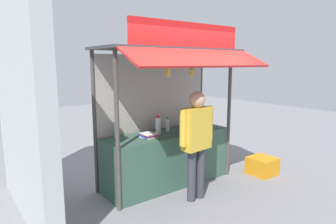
{
  "coord_description": "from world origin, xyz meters",
  "views": [
    {
      "loc": [
        -2.86,
        -3.77,
        2.02
      ],
      "look_at": [
        0.0,
        0.0,
        1.23
      ],
      "focal_mm": 31.5,
      "sensor_mm": 36.0,
      "label": 1
    }
  ],
  "objects_px": {
    "water_bottle_center": "(116,129)",
    "magazine_stack_back_left": "(190,132)",
    "water_bottle_left": "(157,124)",
    "water_bottle_far_right": "(167,125)",
    "water_bottle_front_left": "(158,125)",
    "magazine_stack_mid_right": "(149,135)",
    "banana_bunch_leftmost": "(192,72)",
    "plastic_crate": "(262,166)",
    "vendor_person": "(197,136)",
    "water_bottle_front_right": "(196,120)",
    "water_bottle_far_left": "(185,119)",
    "banana_bunch_inner_left": "(168,72)"
  },
  "relations": [
    {
      "from": "water_bottle_center",
      "to": "magazine_stack_back_left",
      "type": "bearing_deg",
      "value": -26.15
    },
    {
      "from": "water_bottle_center",
      "to": "magazine_stack_back_left",
      "type": "xyz_separation_m",
      "value": [
        1.06,
        -0.52,
        -0.1
      ]
    },
    {
      "from": "water_bottle_left",
      "to": "water_bottle_far_right",
      "type": "bearing_deg",
      "value": -46.48
    },
    {
      "from": "water_bottle_front_left",
      "to": "magazine_stack_mid_right",
      "type": "xyz_separation_m",
      "value": [
        -0.24,
        -0.09,
        -0.11
      ]
    },
    {
      "from": "water_bottle_center",
      "to": "water_bottle_front_left",
      "type": "height_order",
      "value": "water_bottle_front_left"
    },
    {
      "from": "banana_bunch_leftmost",
      "to": "plastic_crate",
      "type": "height_order",
      "value": "banana_bunch_leftmost"
    },
    {
      "from": "magazine_stack_back_left",
      "to": "vendor_person",
      "type": "xyz_separation_m",
      "value": [
        -0.28,
        -0.46,
        0.07
      ]
    },
    {
      "from": "water_bottle_front_left",
      "to": "vendor_person",
      "type": "height_order",
      "value": "vendor_person"
    },
    {
      "from": "water_bottle_front_left",
      "to": "vendor_person",
      "type": "relative_size",
      "value": 0.19
    },
    {
      "from": "water_bottle_front_right",
      "to": "magazine_stack_back_left",
      "type": "height_order",
      "value": "water_bottle_front_right"
    },
    {
      "from": "water_bottle_front_right",
      "to": "plastic_crate",
      "type": "bearing_deg",
      "value": -38.04
    },
    {
      "from": "magazine_stack_mid_right",
      "to": "vendor_person",
      "type": "height_order",
      "value": "vendor_person"
    },
    {
      "from": "water_bottle_center",
      "to": "water_bottle_front_right",
      "type": "xyz_separation_m",
      "value": [
        1.47,
        -0.22,
        -0.0
      ]
    },
    {
      "from": "water_bottle_far_left",
      "to": "magazine_stack_mid_right",
      "type": "relative_size",
      "value": 1.02
    },
    {
      "from": "water_bottle_center",
      "to": "vendor_person",
      "type": "height_order",
      "value": "vendor_person"
    },
    {
      "from": "water_bottle_center",
      "to": "water_bottle_front_right",
      "type": "height_order",
      "value": "water_bottle_center"
    },
    {
      "from": "magazine_stack_back_left",
      "to": "water_bottle_far_right",
      "type": "bearing_deg",
      "value": 113.78
    },
    {
      "from": "magazine_stack_mid_right",
      "to": "banana_bunch_inner_left",
      "type": "xyz_separation_m",
      "value": [
        0.08,
        -0.39,
        0.99
      ]
    },
    {
      "from": "plastic_crate",
      "to": "vendor_person",
      "type": "bearing_deg",
      "value": -179.8
    },
    {
      "from": "water_bottle_far_right",
      "to": "plastic_crate",
      "type": "distance_m",
      "value": 1.94
    },
    {
      "from": "water_bottle_front_right",
      "to": "banana_bunch_inner_left",
      "type": "relative_size",
      "value": 0.92
    },
    {
      "from": "water_bottle_front_right",
      "to": "vendor_person",
      "type": "bearing_deg",
      "value": -131.96
    },
    {
      "from": "water_bottle_left",
      "to": "plastic_crate",
      "type": "bearing_deg",
      "value": -30.21
    },
    {
      "from": "water_bottle_far_left",
      "to": "water_bottle_far_right",
      "type": "bearing_deg",
      "value": -166.23
    },
    {
      "from": "magazine_stack_back_left",
      "to": "vendor_person",
      "type": "height_order",
      "value": "vendor_person"
    },
    {
      "from": "water_bottle_far_right",
      "to": "water_bottle_front_right",
      "type": "relative_size",
      "value": 0.86
    },
    {
      "from": "banana_bunch_leftmost",
      "to": "plastic_crate",
      "type": "bearing_deg",
      "value": -10.3
    },
    {
      "from": "water_bottle_far_right",
      "to": "water_bottle_far_left",
      "type": "xyz_separation_m",
      "value": [
        0.5,
        0.12,
        0.02
      ]
    },
    {
      "from": "water_bottle_far_left",
      "to": "water_bottle_front_right",
      "type": "relative_size",
      "value": 1.01
    },
    {
      "from": "water_bottle_front_right",
      "to": "magazine_stack_back_left",
      "type": "relative_size",
      "value": 0.94
    },
    {
      "from": "water_bottle_far_left",
      "to": "water_bottle_center",
      "type": "bearing_deg",
      "value": 179.44
    },
    {
      "from": "water_bottle_far_right",
      "to": "magazine_stack_back_left",
      "type": "relative_size",
      "value": 0.81
    },
    {
      "from": "water_bottle_front_right",
      "to": "vendor_person",
      "type": "height_order",
      "value": "vendor_person"
    },
    {
      "from": "magazine_stack_back_left",
      "to": "banana_bunch_inner_left",
      "type": "height_order",
      "value": "banana_bunch_inner_left"
    },
    {
      "from": "banana_bunch_leftmost",
      "to": "plastic_crate",
      "type": "relative_size",
      "value": 0.67
    },
    {
      "from": "water_bottle_left",
      "to": "plastic_crate",
      "type": "relative_size",
      "value": 0.54
    },
    {
      "from": "water_bottle_front_right",
      "to": "banana_bunch_inner_left",
      "type": "bearing_deg",
      "value": -154.12
    },
    {
      "from": "water_bottle_far_left",
      "to": "banana_bunch_inner_left",
      "type": "distance_m",
      "value": 1.45
    },
    {
      "from": "banana_bunch_leftmost",
      "to": "vendor_person",
      "type": "relative_size",
      "value": 0.18
    },
    {
      "from": "water_bottle_far_right",
      "to": "water_bottle_front_left",
      "type": "bearing_deg",
      "value": -161.66
    },
    {
      "from": "water_bottle_left",
      "to": "magazine_stack_back_left",
      "type": "distance_m",
      "value": 0.59
    },
    {
      "from": "water_bottle_far_left",
      "to": "banana_bunch_inner_left",
      "type": "xyz_separation_m",
      "value": [
        -0.92,
        -0.69,
        0.89
      ]
    },
    {
      "from": "banana_bunch_leftmost",
      "to": "vendor_person",
      "type": "height_order",
      "value": "banana_bunch_leftmost"
    },
    {
      "from": "water_bottle_left",
      "to": "vendor_person",
      "type": "bearing_deg",
      "value": -89.18
    },
    {
      "from": "magazine_stack_back_left",
      "to": "magazine_stack_mid_right",
      "type": "height_order",
      "value": "magazine_stack_mid_right"
    },
    {
      "from": "magazine_stack_mid_right",
      "to": "magazine_stack_back_left",
      "type": "bearing_deg",
      "value": -17.13
    },
    {
      "from": "water_bottle_front_left",
      "to": "water_bottle_left",
      "type": "bearing_deg",
      "value": 57.96
    },
    {
      "from": "plastic_crate",
      "to": "magazine_stack_back_left",
      "type": "bearing_deg",
      "value": 161.57
    },
    {
      "from": "water_bottle_far_right",
      "to": "water_bottle_left",
      "type": "height_order",
      "value": "water_bottle_left"
    },
    {
      "from": "water_bottle_front_right",
      "to": "banana_bunch_inner_left",
      "type": "height_order",
      "value": "banana_bunch_inner_left"
    }
  ]
}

